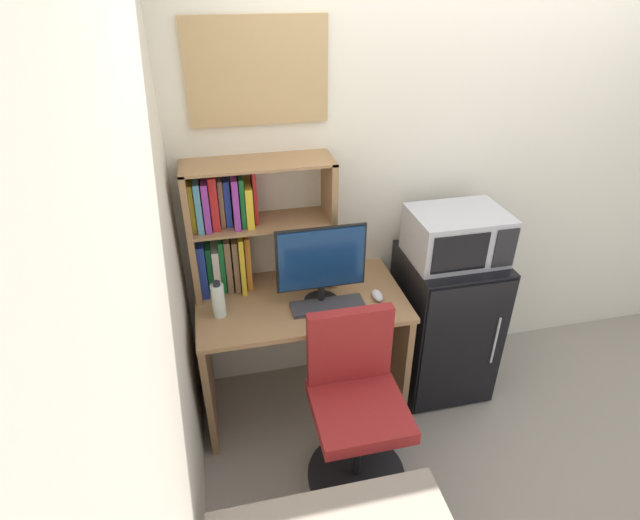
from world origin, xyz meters
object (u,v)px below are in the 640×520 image
desk_chair (355,412)px  wall_corkboard (257,72)px  hutch_bookshelf (238,226)px  keyboard (328,306)px  monitor (321,263)px  computer_mouse (377,295)px  microwave (457,235)px  mini_fridge (444,322)px  water_bottle (218,300)px

desk_chair → wall_corkboard: wall_corkboard is taller
hutch_bookshelf → keyboard: 0.64m
desk_chair → wall_corkboard: 1.73m
monitor → computer_mouse: (0.31, -0.03, -0.23)m
keyboard → microwave: bearing=9.2°
hutch_bookshelf → monitor: 0.49m
computer_mouse → microwave: size_ratio=0.20×
mini_fridge → monitor: bearing=-175.2°
keyboard → computer_mouse: (0.28, 0.02, 0.01)m
keyboard → wall_corkboard: (-0.25, 0.42, 1.12)m
hutch_bookshelf → monitor: size_ratio=1.63×
computer_mouse → keyboard: bearing=-175.8°
computer_mouse → mini_fridge: bearing=11.8°
monitor → computer_mouse: size_ratio=4.56×
desk_chair → computer_mouse: bearing=61.6°
desk_chair → hutch_bookshelf: bearing=122.4°
keyboard → water_bottle: water_bottle is taller
hutch_bookshelf → mini_fridge: hutch_bookshelf is taller
keyboard → computer_mouse: 0.28m
water_bottle → desk_chair: bearing=-38.0°
hutch_bookshelf → keyboard: size_ratio=1.98×
computer_mouse → wall_corkboard: bearing=143.6°
computer_mouse → monitor: bearing=173.6°
keyboard → wall_corkboard: bearing=121.5°
microwave → desk_chair: 1.10m
hutch_bookshelf → water_bottle: bearing=-119.5°
monitor → water_bottle: bearing=179.8°
water_bottle → microwave: size_ratio=0.40×
water_bottle → wall_corkboard: 1.14m
water_bottle → monitor: bearing=-0.2°
hutch_bookshelf → water_bottle: hutch_bookshelf is taller
computer_mouse → wall_corkboard: wall_corkboard is taller
keyboard → desk_chair: (0.05, -0.42, -0.37)m
computer_mouse → desk_chair: 0.63m
hutch_bookshelf → computer_mouse: bearing=-22.6°
keyboard → microwave: (0.76, 0.12, 0.27)m
microwave → wall_corkboard: wall_corkboard is taller
hutch_bookshelf → computer_mouse: hutch_bookshelf is taller
mini_fridge → wall_corkboard: (-1.02, 0.30, 1.45)m
hutch_bookshelf → microwave: bearing=-9.1°
microwave → desk_chair: bearing=-142.9°
hutch_bookshelf → computer_mouse: size_ratio=7.45×
hutch_bookshelf → mini_fridge: size_ratio=0.84×
monitor → wall_corkboard: bearing=122.6°
hutch_bookshelf → water_bottle: 0.41m
keyboard → monitor: bearing=113.0°
water_bottle → desk_chair: size_ratio=0.22×
monitor → microwave: (0.79, 0.07, 0.03)m
microwave → mini_fridge: bearing=-90.2°
microwave → computer_mouse: bearing=-167.8°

